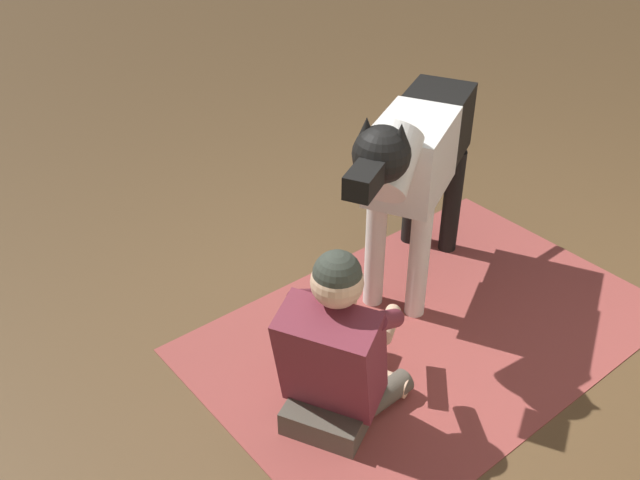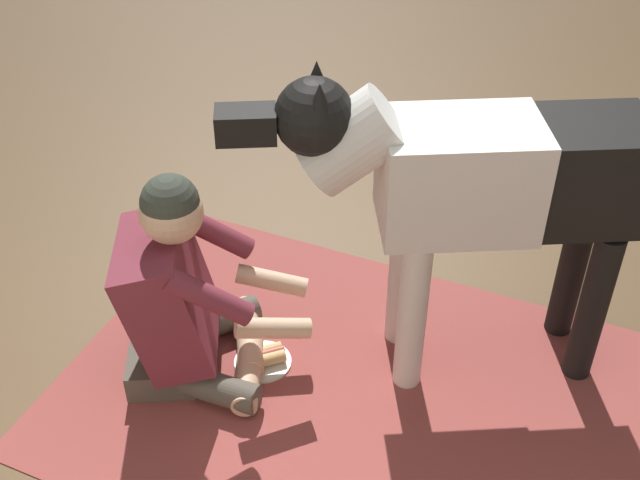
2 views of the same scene
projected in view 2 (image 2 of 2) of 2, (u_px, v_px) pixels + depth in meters
ground_plane at (402, 332)px, 3.17m from camera, size 15.21×15.21×0.00m
area_rug at (380, 403)px, 2.88m from camera, size 2.27×1.49×0.01m
person_sitting_on_floor at (183, 297)px, 2.82m from camera, size 0.74×0.63×0.84m
large_dog at (475, 185)px, 2.60m from camera, size 1.40×0.81×1.19m
hot_dog_on_plate at (263, 358)px, 3.03m from camera, size 0.22×0.22×0.06m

